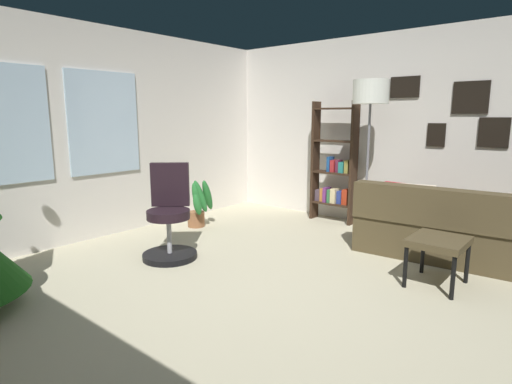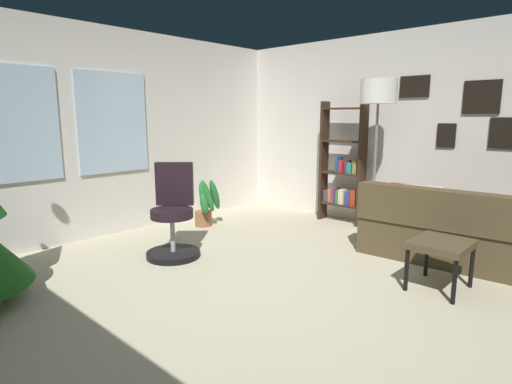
{
  "view_description": "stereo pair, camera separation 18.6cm",
  "coord_description": "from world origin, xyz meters",
  "px_view_note": "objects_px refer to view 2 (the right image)",
  "views": [
    {
      "loc": [
        -2.55,
        -1.89,
        1.47
      ],
      "look_at": [
        0.24,
        0.44,
        0.8
      ],
      "focal_mm": 29.16,
      "sensor_mm": 36.0,
      "label": 1
    },
    {
      "loc": [
        -2.43,
        -2.03,
        1.47
      ],
      "look_at": [
        0.24,
        0.44,
        0.8
      ],
      "focal_mm": 29.16,
      "sensor_mm": 36.0,
      "label": 2
    }
  ],
  "objects_px": {
    "couch": "(471,233)",
    "footstool": "(441,247)",
    "floor_lamp": "(378,100)",
    "bookshelf": "(343,170)",
    "potted_plant": "(206,206)",
    "office_chair": "(173,220)"
  },
  "relations": [
    {
      "from": "office_chair",
      "to": "floor_lamp",
      "type": "distance_m",
      "value": 2.73
    },
    {
      "from": "footstool",
      "to": "office_chair",
      "type": "distance_m",
      "value": 2.59
    },
    {
      "from": "office_chair",
      "to": "footstool",
      "type": "bearing_deg",
      "value": -66.83
    },
    {
      "from": "bookshelf",
      "to": "potted_plant",
      "type": "xyz_separation_m",
      "value": [
        -1.44,
        1.19,
        -0.44
      ]
    },
    {
      "from": "couch",
      "to": "floor_lamp",
      "type": "height_order",
      "value": "floor_lamp"
    },
    {
      "from": "footstool",
      "to": "bookshelf",
      "type": "distance_m",
      "value": 2.34
    },
    {
      "from": "couch",
      "to": "potted_plant",
      "type": "height_order",
      "value": "couch"
    },
    {
      "from": "couch",
      "to": "floor_lamp",
      "type": "bearing_deg",
      "value": 87.73
    },
    {
      "from": "bookshelf",
      "to": "office_chair",
      "type": "bearing_deg",
      "value": 167.26
    },
    {
      "from": "bookshelf",
      "to": "floor_lamp",
      "type": "distance_m",
      "value": 1.16
    },
    {
      "from": "couch",
      "to": "footstool",
      "type": "bearing_deg",
      "value": -177.17
    },
    {
      "from": "couch",
      "to": "floor_lamp",
      "type": "distance_m",
      "value": 1.79
    },
    {
      "from": "floor_lamp",
      "to": "bookshelf",
      "type": "bearing_deg",
      "value": 62.56
    },
    {
      "from": "couch",
      "to": "office_chair",
      "type": "relative_size",
      "value": 1.92
    },
    {
      "from": "couch",
      "to": "office_chair",
      "type": "height_order",
      "value": "office_chair"
    },
    {
      "from": "floor_lamp",
      "to": "potted_plant",
      "type": "relative_size",
      "value": 2.88
    },
    {
      "from": "footstool",
      "to": "bookshelf",
      "type": "relative_size",
      "value": 0.3
    },
    {
      "from": "couch",
      "to": "office_chair",
      "type": "xyz_separation_m",
      "value": [
        -2.06,
        2.33,
        0.12
      ]
    },
    {
      "from": "office_chair",
      "to": "potted_plant",
      "type": "relative_size",
      "value": 1.5
    },
    {
      "from": "office_chair",
      "to": "floor_lamp",
      "type": "height_order",
      "value": "floor_lamp"
    },
    {
      "from": "floor_lamp",
      "to": "potted_plant",
      "type": "height_order",
      "value": "floor_lamp"
    },
    {
      "from": "office_chair",
      "to": "bookshelf",
      "type": "bearing_deg",
      "value": -12.74
    }
  ]
}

